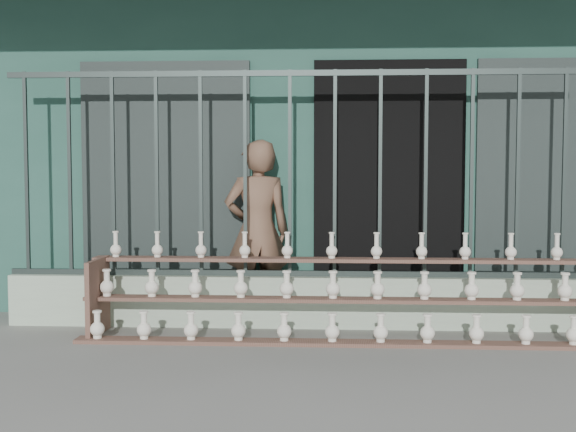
{
  "coord_description": "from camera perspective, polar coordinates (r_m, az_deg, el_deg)",
  "views": [
    {
      "loc": [
        0.33,
        -4.99,
        1.39
      ],
      "look_at": [
        0.0,
        1.0,
        1.0
      ],
      "focal_mm": 45.0,
      "sensor_mm": 36.0,
      "label": 1
    }
  ],
  "objects": [
    {
      "name": "ground",
      "position": [
        5.19,
        -0.62,
        -11.81
      ],
      "size": [
        60.0,
        60.0,
        0.0
      ],
      "primitive_type": "plane",
      "color": "slate"
    },
    {
      "name": "workshop_building",
      "position": [
        9.23,
        1.13,
        5.14
      ],
      "size": [
        7.4,
        6.6,
        3.21
      ],
      "color": "#275245",
      "rests_on": "ground"
    },
    {
      "name": "parapet_wall",
      "position": [
        6.41,
        0.15,
        -6.76
      ],
      "size": [
        5.0,
        0.2,
        0.45
      ],
      "primitive_type": "cube",
      "color": "#B2C9AC",
      "rests_on": "ground"
    },
    {
      "name": "security_fence",
      "position": [
        6.3,
        0.15,
        3.34
      ],
      "size": [
        5.0,
        0.04,
        1.8
      ],
      "color": "#283330",
      "rests_on": "parapet_wall"
    },
    {
      "name": "shelf_rack",
      "position": [
        5.97,
        5.32,
        -6.22
      ],
      "size": [
        4.5,
        0.68,
        0.85
      ],
      "color": "brown",
      "rests_on": "ground"
    },
    {
      "name": "elderly_woman",
      "position": [
        6.6,
        -2.43,
        -1.17
      ],
      "size": [
        0.69,
        0.54,
        1.66
      ],
      "primitive_type": "imported",
      "rotation": [
        0.0,
        0.0,
        3.41
      ],
      "color": "brown",
      "rests_on": "ground"
    }
  ]
}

